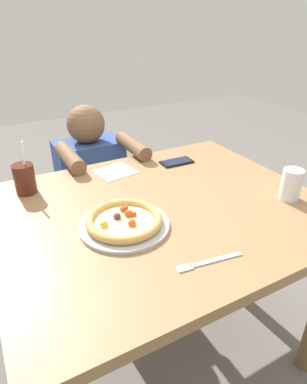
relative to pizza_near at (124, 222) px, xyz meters
name	(u,v)px	position (x,y,z in m)	size (l,w,h in m)	color
ground_plane	(160,342)	(0.17, 0.06, -0.77)	(8.00, 8.00, 0.00)	#66605B
dining_table	(161,230)	(0.17, 0.06, -0.13)	(1.16, 0.95, 0.75)	#936D47
pizza_near	(124,222)	(0.00, 0.00, 0.00)	(0.30, 0.30, 0.04)	#B7B7BC
drink_cup_colored	(25,179)	(-0.24, 0.40, 0.04)	(0.08, 0.08, 0.20)	#4C1E14
water_cup_clear	(291,184)	(0.62, -0.13, 0.04)	(0.07, 0.07, 0.12)	silver
paper_napkin	(115,172)	(0.14, 0.41, -0.02)	(0.16, 0.14, 0.00)	white
fork	(207,262)	(0.13, -0.27, -0.02)	(0.20, 0.05, 0.00)	silver
cell_phone	(177,162)	(0.43, 0.36, -0.01)	(0.15, 0.08, 0.01)	black
diner_seated	(93,194)	(0.15, 0.80, -0.32)	(0.39, 0.51, 0.95)	#333847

